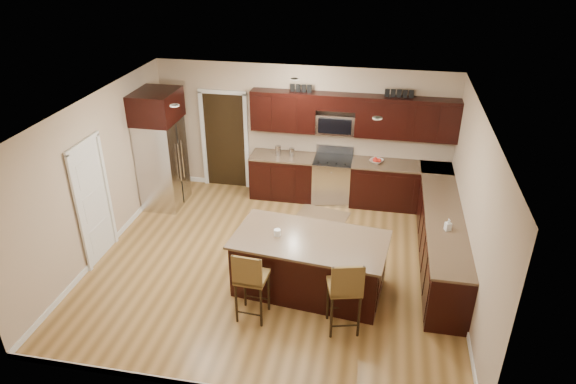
% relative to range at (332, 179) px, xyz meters
% --- Properties ---
extents(floor, '(6.00, 6.00, 0.00)m').
position_rel_range_xyz_m(floor, '(-0.68, -2.45, -0.47)').
color(floor, '#9F763F').
rests_on(floor, ground).
extents(ceiling, '(6.00, 6.00, 0.00)m').
position_rel_range_xyz_m(ceiling, '(-0.68, -2.45, 2.23)').
color(ceiling, silver).
rests_on(ceiling, wall_back).
extents(wall_back, '(6.00, 0.00, 6.00)m').
position_rel_range_xyz_m(wall_back, '(-0.68, 0.30, 0.88)').
color(wall_back, tan).
rests_on(wall_back, floor).
extents(wall_left, '(0.00, 5.50, 5.50)m').
position_rel_range_xyz_m(wall_left, '(-3.68, -2.45, 0.88)').
color(wall_left, tan).
rests_on(wall_left, floor).
extents(wall_right, '(0.00, 5.50, 5.50)m').
position_rel_range_xyz_m(wall_right, '(2.32, -2.45, 0.88)').
color(wall_right, tan).
rests_on(wall_right, floor).
extents(base_cabinets, '(4.02, 3.96, 0.92)m').
position_rel_range_xyz_m(base_cabinets, '(1.22, -1.01, -0.01)').
color(base_cabinets, black).
rests_on(base_cabinets, floor).
extents(upper_cabinets, '(4.00, 0.33, 0.80)m').
position_rel_range_xyz_m(upper_cabinets, '(0.36, 0.13, 1.37)').
color(upper_cabinets, black).
rests_on(upper_cabinets, wall_back).
extents(range, '(0.76, 0.64, 1.11)m').
position_rel_range_xyz_m(range, '(0.00, 0.00, 0.00)').
color(range, silver).
rests_on(range, floor).
extents(microwave, '(0.76, 0.31, 0.40)m').
position_rel_range_xyz_m(microwave, '(0.00, 0.15, 1.15)').
color(microwave, silver).
rests_on(microwave, upper_cabinets).
extents(doorway, '(0.85, 0.03, 2.06)m').
position_rel_range_xyz_m(doorway, '(-2.33, 0.28, 0.56)').
color(doorway, black).
rests_on(doorway, floor).
extents(pantry_door, '(0.03, 0.80, 2.04)m').
position_rel_range_xyz_m(pantry_door, '(-3.66, -2.75, 0.55)').
color(pantry_door, white).
rests_on(pantry_door, floor).
extents(letter_decor, '(2.20, 0.03, 0.15)m').
position_rel_range_xyz_m(letter_decor, '(0.22, 0.13, 1.82)').
color(letter_decor, black).
rests_on(letter_decor, upper_cabinets).
extents(island, '(2.42, 1.45, 0.92)m').
position_rel_range_xyz_m(island, '(-0.01, -2.99, -0.04)').
color(island, black).
rests_on(island, floor).
extents(stool_left, '(0.46, 0.46, 1.15)m').
position_rel_range_xyz_m(stool_left, '(-0.72, -3.83, 0.24)').
color(stool_left, brown).
rests_on(stool_left, floor).
extents(stool_right, '(0.54, 0.54, 1.18)m').
position_rel_range_xyz_m(stool_right, '(0.60, -3.83, 0.26)').
color(stool_right, brown).
rests_on(stool_right, floor).
extents(refrigerator, '(0.79, 0.95, 2.35)m').
position_rel_range_xyz_m(refrigerator, '(-3.30, -0.77, 0.74)').
color(refrigerator, silver).
rests_on(refrigerator, floor).
extents(floor_mat, '(1.10, 0.85, 0.01)m').
position_rel_range_xyz_m(floor_mat, '(-0.10, -0.71, -0.47)').
color(floor_mat, brown).
rests_on(floor_mat, floor).
extents(fruit_bowl, '(0.34, 0.34, 0.06)m').
position_rel_range_xyz_m(fruit_bowl, '(0.85, -0.00, 0.48)').
color(fruit_bowl, silver).
rests_on(fruit_bowl, base_cabinets).
extents(soap_bottle, '(0.11, 0.12, 0.19)m').
position_rel_range_xyz_m(soap_bottle, '(2.02, -2.34, 0.54)').
color(soap_bottle, '#B2B2B2').
rests_on(soap_bottle, base_cabinets).
extents(canister_tall, '(0.12, 0.12, 0.20)m').
position_rel_range_xyz_m(canister_tall, '(-1.13, -0.00, 0.55)').
color(canister_tall, silver).
rests_on(canister_tall, base_cabinets).
extents(canister_short, '(0.11, 0.11, 0.17)m').
position_rel_range_xyz_m(canister_short, '(-0.84, -0.00, 0.54)').
color(canister_short, silver).
rests_on(canister_short, base_cabinets).
extents(island_jar, '(0.10, 0.10, 0.10)m').
position_rel_range_xyz_m(island_jar, '(-0.51, -2.99, 0.50)').
color(island_jar, white).
rests_on(island_jar, island).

